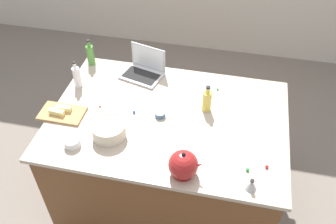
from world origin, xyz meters
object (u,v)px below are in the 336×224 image
Objects in this scene: laptop at (144,69)px; cutting_board at (62,113)px; mixing_bowl_large at (109,130)px; butter_stick_left at (57,112)px; kitchen_timer at (251,185)px; bottle_olive at (90,54)px; ramekin_medium at (160,114)px; butter_stick_right at (63,108)px; bottle_oil at (207,101)px; kettle at (183,165)px; ramekin_small at (72,142)px; bottle_vinegar at (77,76)px.

laptop is 0.73m from cutting_board.
butter_stick_left is (-0.42, 0.10, -0.02)m from mixing_bowl_large.
kitchen_timer is at bearing -13.62° from butter_stick_left.
ramekin_medium is (0.70, -0.49, -0.07)m from bottle_olive.
bottle_oil is at bearing 13.86° from butter_stick_right.
bottle_olive is (-0.41, 0.75, 0.04)m from mixing_bowl_large.
cutting_board is at bearing -127.61° from laptop.
kettle reaches higher than kitchen_timer.
mixing_bowl_large is 0.57m from kettle.
ramekin_medium is 0.97× the size of kitchen_timer.
kitchen_timer reaches higher than butter_stick_right.
mixing_bowl_large is 0.42m from butter_stick_right.
laptop is 4.63× the size of kitchen_timer.
butter_stick_right is at bearing 57.15° from butter_stick_left.
ramekin_small is (0.21, -0.88, -0.06)m from bottle_olive.
bottle_olive is at bearing 160.38° from bottle_oil.
bottle_olive is at bearing 91.59° from cutting_board.
kettle is (0.49, -0.90, 0.03)m from laptop.
mixing_bowl_large is 2.10× the size of butter_stick_left.
bottle_vinegar is 1.05× the size of kettle.
kitchen_timer is (1.35, -0.68, -0.05)m from bottle_vinegar.
cutting_board is at bearing -88.41° from bottle_olive.
butter_stick_left is at bearing 132.51° from ramekin_small.
butter_stick_left is (-1.01, -0.29, -0.05)m from bottle_oil.
cutting_board is 0.69m from ramekin_medium.
bottle_oil is 0.34m from ramekin_medium.
cutting_board is (-0.93, 0.33, -0.07)m from kettle.
kitchen_timer is at bearing -13.67° from mixing_bowl_large.
bottle_vinegar reaches higher than kitchen_timer.
laptop is at bearing 118.24° from kettle.
ramekin_small is (0.19, -0.26, 0.02)m from cutting_board.
butter_stick_right is (0.00, 0.02, 0.03)m from cutting_board.
laptop is at bearing 28.63° from bottle_vinegar.
butter_stick_left is 0.32m from ramekin_small.
mixing_bowl_large reaches higher than butter_stick_left.
bottle_olive reaches higher than bottle_vinegar.
bottle_oil is 2.74× the size of kitchen_timer.
bottle_oil reaches higher than butter_stick_right.
butter_stick_left reaches higher than ramekin_medium.
bottle_vinegar is 0.72m from ramekin_medium.
butter_stick_right is at bearing -170.66° from ramekin_medium.
bottle_vinegar is 2.99× the size of ramekin_medium.
bottle_vinegar is at bearing 108.95° from ramekin_small.
bottle_vinegar is 0.72× the size of cutting_board.
ramekin_medium is (0.29, 0.26, -0.03)m from mixing_bowl_large.
cutting_board is (0.01, -0.33, -0.08)m from bottle_vinegar.
butter_stick_left is at bearing 166.50° from mixing_bowl_large.
butter_stick_left is (-0.47, -0.60, -0.01)m from laptop.
ramekin_small is at bearing -146.95° from bottle_oil.
ramekin_small is (0.21, -0.23, -0.01)m from butter_stick_left.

